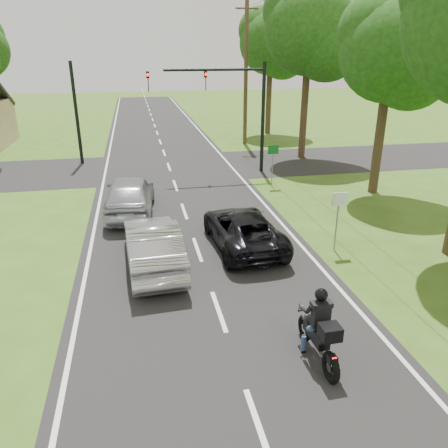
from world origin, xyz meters
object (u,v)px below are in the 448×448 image
Objects in this scene: motorcycle_rider at (320,333)px; silver_sedan at (153,245)px; sign_green at (273,155)px; dark_suv at (243,229)px; silver_suv at (130,195)px; utility_pole_far at (246,73)px; sign_white at (339,207)px; traffic_signal at (230,98)px.

motorcycle_rider is 0.45× the size of silver_sedan.
sign_green reaches higher than motorcycle_rider.
dark_suv is 2.20× the size of sign_green.
silver_sedan is 5.31m from silver_suv.
motorcycle_rider is at bearing -102.99° from sign_green.
sign_green is at bearing -96.73° from utility_pole_far.
sign_white is at bearing 147.32° from silver_suv.
sign_white is (1.36, -11.02, -2.54)m from traffic_signal.
silver_sedan is (-3.21, -1.02, 0.12)m from dark_suv.
silver_sedan is 20.99m from utility_pole_far.
sign_white is (-1.50, -19.02, -3.49)m from utility_pole_far.
utility_pole_far is (4.56, 18.00, 4.42)m from dark_suv.
silver_suv reaches higher than dark_suv.
traffic_signal is (1.52, 16.39, 3.42)m from motorcycle_rider.
silver_suv is at bearing -50.19° from dark_suv.
motorcycle_rider is 6.16m from sign_white.
dark_suv is 10.72m from traffic_signal.
dark_suv is 7.76m from sign_green.
motorcycle_rider is at bearing -100.19° from utility_pole_far.
utility_pole_far reaches higher than traffic_signal.
motorcycle_rider reaches higher than silver_sedan.
utility_pole_far is 11.63m from sign_green.
motorcycle_rider is 16.81m from traffic_signal.
silver_sedan is 0.47× the size of utility_pole_far.
motorcycle_rider is 0.99× the size of sign_green.
silver_suv is at bearing -159.11° from sign_green.
dark_suv is 5.77m from silver_suv.
sign_white reaches higher than dark_suv.
traffic_signal is (1.69, 10.00, 3.47)m from dark_suv.
traffic_signal reaches higher than motorcycle_rider.
dark_suv is at bearing -165.77° from silver_sedan.
silver_suv is 7.70m from sign_green.
dark_suv is at bearing 161.55° from sign_white.
dark_suv is at bearing -115.01° from sign_green.
sign_white is (2.88, 5.37, 0.88)m from motorcycle_rider.
motorcycle_rider is 13.75m from sign_green.
utility_pole_far is 4.71× the size of sign_white.
silver_sedan is 6.32m from sign_white.
utility_pole_far reaches higher than sign_white.
silver_sedan is 12.51m from traffic_signal.
utility_pole_far is (2.86, 8.00, 0.95)m from traffic_signal.
dark_suv is 0.96× the size of silver_suv.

